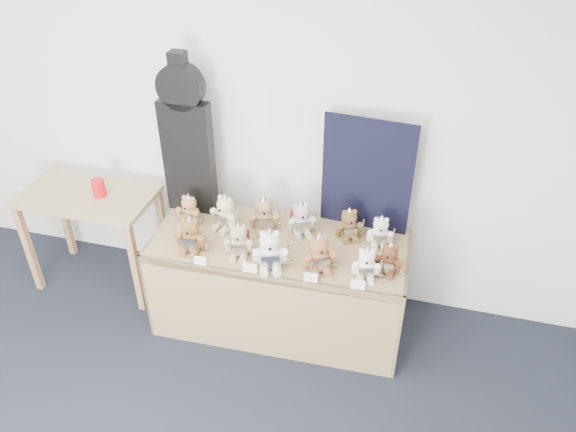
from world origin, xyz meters
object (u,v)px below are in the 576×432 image
(teddy_back_centre_left, at_px, (264,216))
(teddy_back_centre_right, at_px, (301,219))
(teddy_front_left, at_px, (239,241))
(teddy_front_centre, at_px, (270,250))
(teddy_front_end, at_px, (389,259))
(teddy_back_right, at_px, (349,225))
(side_table, at_px, (90,208))
(teddy_front_right, at_px, (319,254))
(teddy_back_end, at_px, (380,232))
(teddy_front_far_right, at_px, (366,264))
(teddy_back_far_left, at_px, (189,211))
(display_table, at_px, (277,267))
(teddy_back_left, at_px, (225,213))
(teddy_front_far_left, at_px, (191,235))
(guitar_case, at_px, (186,138))
(red_cup, at_px, (99,188))

(teddy_back_centre_left, bearing_deg, teddy_back_centre_right, -10.87)
(teddy_front_left, height_order, teddy_front_centre, teddy_front_centre)
(teddy_front_end, relative_size, teddy_back_right, 0.97)
(side_table, relative_size, teddy_front_right, 3.40)
(teddy_back_end, bearing_deg, teddy_back_right, 166.58)
(teddy_front_far_right, bearing_deg, side_table, 164.09)
(teddy_back_far_left, bearing_deg, teddy_front_far_right, -5.39)
(teddy_front_left, relative_size, teddy_front_end, 1.10)
(teddy_back_centre_left, xyz_separation_m, teddy_back_far_left, (-0.53, -0.06, -0.02))
(teddy_front_end, xyz_separation_m, teddy_back_far_left, (-1.42, 0.17, 0.00))
(teddy_front_centre, bearing_deg, display_table, 76.63)
(side_table, relative_size, teddy_back_left, 3.49)
(teddy_front_centre, xyz_separation_m, teddy_back_end, (0.64, 0.42, -0.03))
(teddy_back_left, height_order, teddy_back_centre_right, teddy_back_left)
(display_table, height_order, teddy_back_far_left, teddy_back_far_left)
(teddy_back_left, distance_m, teddy_back_centre_left, 0.27)
(side_table, height_order, teddy_back_far_left, teddy_back_far_left)
(display_table, distance_m, teddy_front_far_left, 0.62)
(side_table, distance_m, teddy_back_far_left, 0.84)
(teddy_back_end, relative_size, teddy_back_far_left, 0.96)
(guitar_case, xyz_separation_m, teddy_front_right, (1.04, -0.45, -0.46))
(guitar_case, xyz_separation_m, teddy_back_centre_right, (0.84, -0.09, -0.47))
(teddy_back_end, bearing_deg, teddy_front_centre, -154.48)
(side_table, xyz_separation_m, teddy_back_centre_left, (1.37, 0.04, 0.15))
(teddy_back_end, bearing_deg, teddy_front_left, -165.67)
(side_table, relative_size, guitar_case, 0.84)
(guitar_case, height_order, red_cup, guitar_case)
(teddy_front_centre, height_order, teddy_back_end, teddy_front_centre)
(teddy_back_centre_left, bearing_deg, display_table, -72.50)
(teddy_front_end, distance_m, teddy_back_right, 0.43)
(guitar_case, xyz_separation_m, teddy_front_far_right, (1.34, -0.44, -0.48))
(red_cup, bearing_deg, display_table, -6.66)
(teddy_front_end, distance_m, teddy_back_left, 1.18)
(teddy_front_end, relative_size, teddy_back_end, 1.01)
(teddy_front_left, xyz_separation_m, teddy_back_centre_right, (0.33, 0.35, -0.00))
(guitar_case, xyz_separation_m, teddy_front_far_left, (0.18, -0.47, -0.46))
(teddy_back_centre_right, bearing_deg, teddy_back_centre_left, 161.79)
(side_table, height_order, teddy_front_end, teddy_front_end)
(teddy_front_end, xyz_separation_m, teddy_back_right, (-0.31, 0.30, 0.00))
(side_table, xyz_separation_m, teddy_back_centre_right, (1.62, 0.07, 0.14))
(side_table, relative_size, teddy_front_end, 4.09)
(display_table, height_order, teddy_back_right, teddy_back_right)
(teddy_front_end, bearing_deg, teddy_back_left, 178.57)
(display_table, xyz_separation_m, teddy_front_left, (-0.22, -0.12, 0.26))
(display_table, bearing_deg, red_cup, 171.47)
(teddy_back_centre_right, relative_size, teddy_back_far_left, 1.06)
(teddy_front_far_left, distance_m, teddy_back_far_left, 0.32)
(teddy_back_left, distance_m, teddy_back_centre_right, 0.53)
(red_cup, distance_m, teddy_front_left, 1.21)
(teddy_front_far_left, distance_m, teddy_back_end, 1.26)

